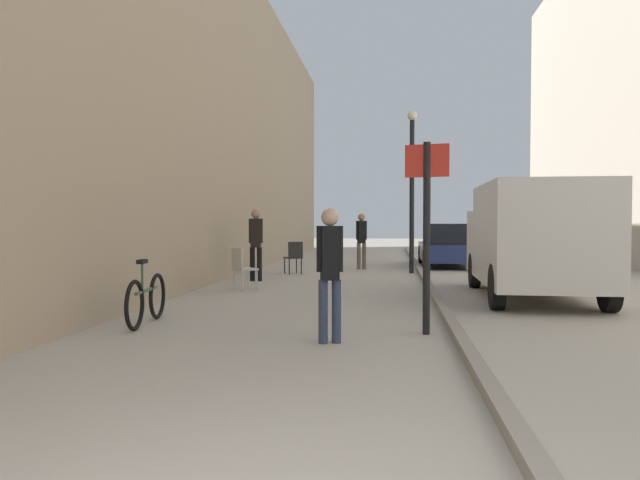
{
  "coord_description": "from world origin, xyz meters",
  "views": [
    {
      "loc": [
        0.7,
        -2.46,
        1.54
      ],
      "look_at": [
        -0.66,
        9.43,
        1.17
      ],
      "focal_mm": 34.56,
      "sensor_mm": 36.0,
      "label": 1
    }
  ],
  "objects_px": {
    "cafe_chair_by_doorway": "(242,266)",
    "pedestrian_main_foreground": "(256,240)",
    "street_sign_post": "(427,220)",
    "delivery_van": "(533,237)",
    "lamp_post": "(412,181)",
    "parked_car": "(448,245)",
    "pedestrian_mid_block": "(361,237)",
    "bicycle_leaning": "(146,299)",
    "cafe_chair_near_window": "(294,255)",
    "pedestrian_far_crossing": "(330,265)"
  },
  "relations": [
    {
      "from": "lamp_post",
      "to": "cafe_chair_near_window",
      "type": "xyz_separation_m",
      "value": [
        -3.39,
        -0.71,
        -2.18
      ]
    },
    {
      "from": "street_sign_post",
      "to": "lamp_post",
      "type": "distance_m",
      "value": 9.95
    },
    {
      "from": "pedestrian_mid_block",
      "to": "cafe_chair_near_window",
      "type": "xyz_separation_m",
      "value": [
        -1.85,
        -2.04,
        -0.48
      ]
    },
    {
      "from": "cafe_chair_by_doorway",
      "to": "pedestrian_mid_block",
      "type": "bearing_deg",
      "value": 116.72
    },
    {
      "from": "delivery_van",
      "to": "lamp_post",
      "type": "distance_m",
      "value": 6.29
    },
    {
      "from": "cafe_chair_near_window",
      "to": "cafe_chair_by_doorway",
      "type": "distance_m",
      "value": 4.35
    },
    {
      "from": "parked_car",
      "to": "lamp_post",
      "type": "height_order",
      "value": "lamp_post"
    },
    {
      "from": "cafe_chair_near_window",
      "to": "pedestrian_far_crossing",
      "type": "bearing_deg",
      "value": -109.32
    },
    {
      "from": "street_sign_post",
      "to": "lamp_post",
      "type": "xyz_separation_m",
      "value": [
        0.13,
        9.88,
        1.18
      ]
    },
    {
      "from": "pedestrian_far_crossing",
      "to": "lamp_post",
      "type": "xyz_separation_m",
      "value": [
        1.37,
        10.63,
        1.74
      ]
    },
    {
      "from": "street_sign_post",
      "to": "delivery_van",
      "type": "bearing_deg",
      "value": -104.69
    },
    {
      "from": "bicycle_leaning",
      "to": "street_sign_post",
      "type": "bearing_deg",
      "value": -8.74
    },
    {
      "from": "parked_car",
      "to": "lamp_post",
      "type": "distance_m",
      "value": 3.83
    },
    {
      "from": "lamp_post",
      "to": "pedestrian_far_crossing",
      "type": "bearing_deg",
      "value": -97.36
    },
    {
      "from": "parked_car",
      "to": "cafe_chair_by_doorway",
      "type": "relative_size",
      "value": 4.47
    },
    {
      "from": "delivery_van",
      "to": "street_sign_post",
      "type": "distance_m",
      "value": 4.79
    },
    {
      "from": "pedestrian_main_foreground",
      "to": "street_sign_post",
      "type": "distance_m",
      "value": 8.03
    },
    {
      "from": "pedestrian_main_foreground",
      "to": "pedestrian_mid_block",
      "type": "relative_size",
      "value": 1.04
    },
    {
      "from": "pedestrian_mid_block",
      "to": "cafe_chair_by_doorway",
      "type": "relative_size",
      "value": 1.89
    },
    {
      "from": "street_sign_post",
      "to": "bicycle_leaning",
      "type": "distance_m",
      "value": 4.25
    },
    {
      "from": "cafe_chair_by_doorway",
      "to": "pedestrian_main_foreground",
      "type": "bearing_deg",
      "value": 141.17
    },
    {
      "from": "pedestrian_mid_block",
      "to": "pedestrian_main_foreground",
      "type": "bearing_deg",
      "value": -137.32
    },
    {
      "from": "delivery_van",
      "to": "cafe_chair_near_window",
      "type": "xyz_separation_m",
      "value": [
        -5.58,
        4.99,
        -0.67
      ]
    },
    {
      "from": "parked_car",
      "to": "cafe_chair_near_window",
      "type": "relative_size",
      "value": 4.47
    },
    {
      "from": "lamp_post",
      "to": "cafe_chair_near_window",
      "type": "distance_m",
      "value": 4.09
    },
    {
      "from": "pedestrian_far_crossing",
      "to": "street_sign_post",
      "type": "height_order",
      "value": "street_sign_post"
    },
    {
      "from": "delivery_van",
      "to": "parked_car",
      "type": "distance_m",
      "value": 8.73
    },
    {
      "from": "cafe_chair_near_window",
      "to": "pedestrian_mid_block",
      "type": "bearing_deg",
      "value": 16.94
    },
    {
      "from": "delivery_van",
      "to": "cafe_chair_near_window",
      "type": "distance_m",
      "value": 7.51
    },
    {
      "from": "parked_car",
      "to": "street_sign_post",
      "type": "bearing_deg",
      "value": -96.62
    },
    {
      "from": "pedestrian_main_foreground",
      "to": "cafe_chair_by_doorway",
      "type": "height_order",
      "value": "pedestrian_main_foreground"
    },
    {
      "from": "delivery_van",
      "to": "cafe_chair_near_window",
      "type": "bearing_deg",
      "value": 139.74
    },
    {
      "from": "pedestrian_main_foreground",
      "to": "delivery_van",
      "type": "relative_size",
      "value": 0.35
    },
    {
      "from": "street_sign_post",
      "to": "bicycle_leaning",
      "type": "xyz_separation_m",
      "value": [
        -4.08,
        0.31,
        -1.16
      ]
    },
    {
      "from": "parked_car",
      "to": "cafe_chair_near_window",
      "type": "distance_m",
      "value": 5.99
    },
    {
      "from": "delivery_van",
      "to": "bicycle_leaning",
      "type": "height_order",
      "value": "delivery_van"
    },
    {
      "from": "street_sign_post",
      "to": "cafe_chair_by_doorway",
      "type": "distance_m",
      "value": 6.2
    },
    {
      "from": "pedestrian_far_crossing",
      "to": "parked_car",
      "type": "bearing_deg",
      "value": 64.91
    },
    {
      "from": "lamp_post",
      "to": "pedestrian_main_foreground",
      "type": "bearing_deg",
      "value": -144.52
    },
    {
      "from": "pedestrian_main_foreground",
      "to": "pedestrian_mid_block",
      "type": "xyz_separation_m",
      "value": [
        2.5,
        4.21,
        -0.04
      ]
    },
    {
      "from": "pedestrian_mid_block",
      "to": "street_sign_post",
      "type": "distance_m",
      "value": 11.3
    },
    {
      "from": "bicycle_leaning",
      "to": "delivery_van",
      "type": "bearing_deg",
      "value": 26.78
    },
    {
      "from": "pedestrian_main_foreground",
      "to": "parked_car",
      "type": "height_order",
      "value": "pedestrian_main_foreground"
    },
    {
      "from": "cafe_chair_near_window",
      "to": "delivery_van",
      "type": "bearing_deg",
      "value": -72.63
    },
    {
      "from": "pedestrian_main_foreground",
      "to": "parked_car",
      "type": "distance_m",
      "value": 7.95
    },
    {
      "from": "pedestrian_far_crossing",
      "to": "lamp_post",
      "type": "relative_size",
      "value": 0.36
    },
    {
      "from": "street_sign_post",
      "to": "cafe_chair_near_window",
      "type": "distance_m",
      "value": 9.78
    },
    {
      "from": "pedestrian_main_foreground",
      "to": "parked_car",
      "type": "relative_size",
      "value": 0.44
    },
    {
      "from": "pedestrian_mid_block",
      "to": "street_sign_post",
      "type": "height_order",
      "value": "street_sign_post"
    },
    {
      "from": "bicycle_leaning",
      "to": "cafe_chair_by_doorway",
      "type": "bearing_deg",
      "value": 81.43
    }
  ]
}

